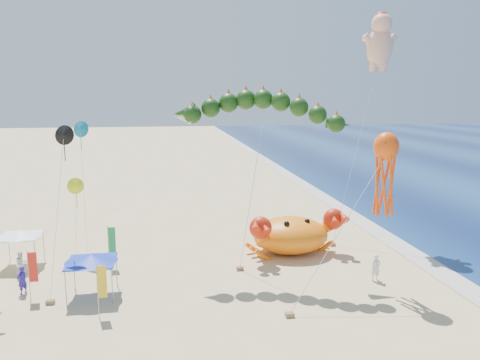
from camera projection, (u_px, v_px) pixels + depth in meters
The scene contains 11 objects.
ground at pixel (273, 275), 32.86m from camera, with size 320.00×320.00×0.00m, color #D1B784.
foam_strip at pixel (430, 265), 34.75m from camera, with size 320.00×320.00×0.00m, color silver.
crab_inflatable at pixel (291, 234), 37.25m from camera, with size 8.16×6.24×3.58m.
dragon_kite at pixel (260, 115), 32.18m from camera, with size 12.06×4.88×12.44m.
cherub_kite at pixel (380, 40), 40.22m from camera, with size 6.33×4.58×19.48m.
octopus_kite at pixel (385, 168), 29.58m from camera, with size 8.04×4.24×10.20m.
canopy_blue at pixel (91, 259), 29.08m from camera, with size 3.22×3.22×2.71m.
canopy_white at pixel (20, 233), 34.38m from camera, with size 3.04×3.04×2.71m.
feather_flags at pixel (54, 261), 29.95m from camera, with size 9.78×7.93×3.20m.
beachgoers at pixel (40, 278), 29.96m from camera, with size 27.89×8.90×1.88m.
small_kites at pixel (43, 174), 31.69m from camera, with size 6.28×13.73×10.60m.
Camera 1 is at (-7.26, -30.35, 12.47)m, focal length 35.00 mm.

